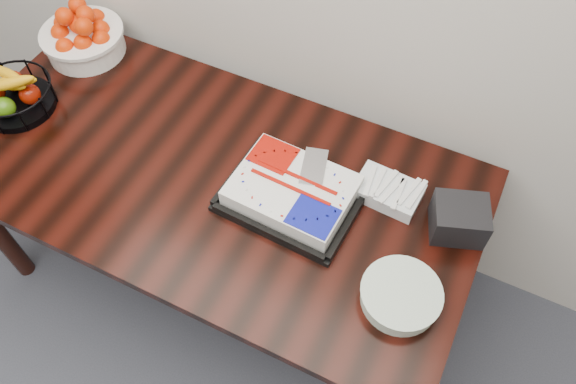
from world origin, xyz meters
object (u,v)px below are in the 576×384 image
at_px(napkin_box, 459,219).
at_px(table, 211,187).
at_px(plate_stack, 400,296).
at_px(cake_tray, 292,192).
at_px(fruit_basket, 13,94).
at_px(tangerine_bowl, 82,34).

bearing_deg(napkin_box, table, -169.60).
height_order(table, plate_stack, plate_stack).
bearing_deg(cake_tray, table, -175.12).
height_order(table, fruit_basket, fruit_basket).
distance_m(table, napkin_box, 0.83).
bearing_deg(fruit_basket, table, 3.21).
distance_m(fruit_basket, plate_stack, 1.50).
xyz_separation_m(fruit_basket, napkin_box, (1.57, 0.19, -0.01)).
bearing_deg(table, napkin_box, 10.40).
bearing_deg(tangerine_bowl, fruit_basket, -96.21).
bearing_deg(plate_stack, tangerine_bowl, 162.43).
bearing_deg(table, cake_tray, 4.88).
xyz_separation_m(cake_tray, plate_stack, (0.43, -0.18, -0.01)).
relative_size(tangerine_bowl, napkin_box, 1.97).
height_order(fruit_basket, plate_stack, fruit_basket).
bearing_deg(napkin_box, tangerine_bowl, 174.03).
bearing_deg(tangerine_bowl, napkin_box, -5.97).
bearing_deg(table, tangerine_bowl, 157.29).
relative_size(plate_stack, napkin_box, 1.45).
bearing_deg(tangerine_bowl, table, -22.71).
bearing_deg(plate_stack, table, 167.95).
relative_size(fruit_basket, napkin_box, 1.77).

